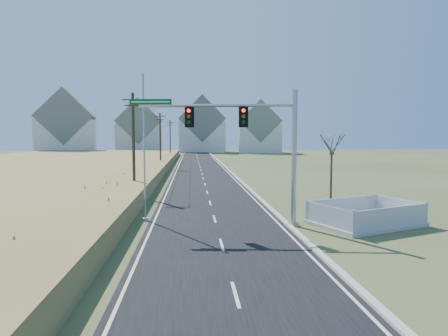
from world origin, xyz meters
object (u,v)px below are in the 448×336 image
at_px(fence_enclosure, 365,220).
at_px(open_sign, 320,220).
at_px(bare_tree, 332,142).
at_px(traffic_signal_mast, 261,144).
at_px(flagpole, 144,163).

bearing_deg(fence_enclosure, open_sign, 159.97).
distance_m(open_sign, bare_tree, 10.90).
bearing_deg(traffic_signal_mast, fence_enclosure, 4.02).
bearing_deg(flagpole, fence_enclosure, -9.59).
xyz_separation_m(flagpole, bare_tree, (14.24, 6.88, 1.14)).
relative_size(traffic_signal_mast, open_sign, 14.96).
xyz_separation_m(fence_enclosure, bare_tree, (1.15, 9.09, 4.45)).
bearing_deg(open_sign, fence_enclosure, 23.26).
distance_m(fence_enclosure, open_sign, 2.74).
bearing_deg(flagpole, open_sign, -12.57).
bearing_deg(fence_enclosure, traffic_signal_mast, 154.53).
distance_m(traffic_signal_mast, open_sign, 5.64).
relative_size(open_sign, bare_tree, 0.11).
relative_size(open_sign, flagpole, 0.07).
bearing_deg(traffic_signal_mast, bare_tree, 57.33).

